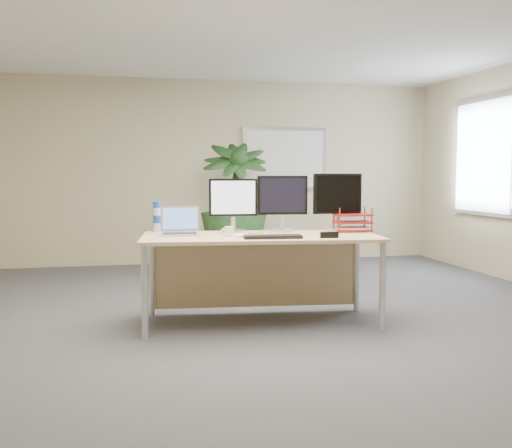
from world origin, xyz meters
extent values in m
plane|color=#434348|center=(0.00, 0.00, 0.00)|extent=(8.00, 8.00, 0.00)
cube|color=beige|center=(0.00, 4.00, 1.35)|extent=(7.00, 0.04, 2.70)
cube|color=#B2B1B6|center=(1.20, 3.97, 1.55)|extent=(1.30, 0.03, 0.95)
cube|color=white|center=(1.20, 3.95, 1.55)|extent=(1.20, 0.01, 0.85)
cube|color=#B2B1B6|center=(3.47, 2.30, 1.55)|extent=(0.03, 1.30, 1.55)
cube|color=white|center=(3.45, 2.30, 1.55)|extent=(0.01, 1.20, 1.45)
cube|color=tan|center=(0.02, 0.39, 0.78)|extent=(2.14, 1.08, 0.03)
cube|color=tan|center=(0.07, 0.80, 0.38)|extent=(1.95, 0.22, 0.64)
cylinder|color=silver|center=(-0.99, 0.11, 0.38)|extent=(0.05, 0.05, 0.76)
cylinder|color=silver|center=(0.96, -0.09, 0.38)|extent=(0.05, 0.05, 0.76)
cylinder|color=silver|center=(-0.91, 0.88, 0.38)|extent=(0.05, 0.05, 0.76)
cylinder|color=silver|center=(1.04, 0.68, 0.38)|extent=(0.05, 0.05, 0.76)
imported|color=#133517|center=(0.28, 3.22, 0.75)|extent=(0.91, 0.91, 1.50)
cylinder|color=silver|center=(-0.17, 0.71, 0.80)|extent=(0.20, 0.20, 0.02)
cylinder|color=silver|center=(-0.17, 0.71, 0.87)|extent=(0.04, 0.04, 0.12)
cube|color=black|center=(-0.17, 0.71, 1.11)|extent=(0.44, 0.09, 0.34)
cube|color=silver|center=(-0.17, 0.68, 1.11)|extent=(0.40, 0.05, 0.30)
cylinder|color=silver|center=(0.29, 0.66, 0.80)|extent=(0.21, 0.21, 0.02)
cylinder|color=silver|center=(0.29, 0.66, 0.88)|extent=(0.04, 0.04, 0.13)
cube|color=black|center=(0.29, 0.66, 1.13)|extent=(0.47, 0.09, 0.36)
cube|color=black|center=(0.29, 0.63, 1.13)|extent=(0.42, 0.05, 0.32)
cylinder|color=silver|center=(0.81, 0.59, 0.80)|extent=(0.22, 0.22, 0.02)
cylinder|color=silver|center=(0.81, 0.59, 0.88)|extent=(0.04, 0.04, 0.13)
cube|color=black|center=(0.81, 0.59, 1.14)|extent=(0.49, 0.11, 0.37)
cube|color=black|center=(0.81, 0.57, 1.14)|extent=(0.44, 0.06, 0.33)
cube|color=silver|center=(-0.67, 0.52, 0.80)|extent=(0.37, 0.28, 0.02)
cube|color=black|center=(-0.67, 0.51, 0.81)|extent=(0.31, 0.19, 0.00)
cube|color=silver|center=(-0.66, 0.68, 0.93)|extent=(0.35, 0.10, 0.23)
cube|color=#4E76CA|center=(-0.66, 0.67, 0.93)|extent=(0.31, 0.08, 0.19)
cube|color=black|center=(0.07, 0.14, 0.81)|extent=(0.50, 0.21, 0.03)
cylinder|color=white|center=(-0.27, 0.35, 0.84)|extent=(0.08, 0.08, 0.09)
torus|color=white|center=(-0.31, 0.35, 0.84)|extent=(0.06, 0.02, 0.06)
cube|color=white|center=(-0.06, 0.36, 0.80)|extent=(0.29, 0.22, 0.01)
cylinder|color=orange|center=(-0.02, 0.41, 0.81)|extent=(0.15, 0.02, 0.01)
cylinder|color=yellow|center=(0.24, 0.33, 0.80)|extent=(0.12, 0.03, 0.02)
cylinder|color=silver|center=(-0.85, 0.85, 0.90)|extent=(0.07, 0.07, 0.22)
cylinder|color=blue|center=(-0.85, 0.85, 1.05)|extent=(0.07, 0.07, 0.06)
cylinder|color=blue|center=(-0.85, 0.85, 0.91)|extent=(0.07, 0.07, 0.07)
cube|color=#9F1413|center=(0.94, 0.54, 0.81)|extent=(0.36, 0.28, 0.02)
cube|color=#9F1413|center=(0.94, 0.54, 0.88)|extent=(0.36, 0.28, 0.02)
cube|color=#9F1413|center=(0.94, 0.54, 0.95)|extent=(0.36, 0.28, 0.02)
cube|color=white|center=(0.94, 0.54, 0.82)|extent=(0.32, 0.25, 0.02)
cube|color=black|center=(0.54, 0.06, 0.82)|extent=(0.16, 0.06, 0.05)
camera|label=1|loc=(-1.07, -4.45, 1.33)|focal=40.00mm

